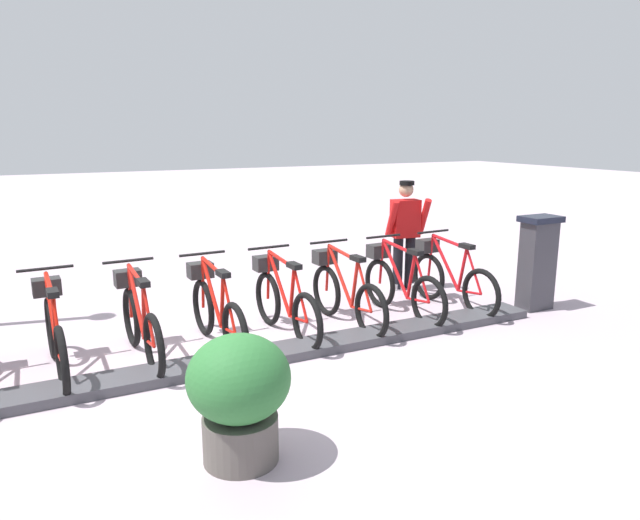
# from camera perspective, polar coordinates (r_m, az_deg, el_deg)

# --- Properties ---
(ground_plane) EXTENTS (60.00, 60.00, 0.00)m
(ground_plane) POSITION_cam_1_polar(r_m,az_deg,el_deg) (6.18, -10.21, -10.43)
(ground_plane) COLOR #BFABB6
(dock_rail_base) EXTENTS (0.44, 8.23, 0.10)m
(dock_rail_base) POSITION_cam_1_polar(r_m,az_deg,el_deg) (6.16, -10.23, -10.00)
(dock_rail_base) COLOR #47474C
(dock_rail_base) RESTS_ON ground
(payment_kiosk) EXTENTS (0.36, 0.52, 1.28)m
(payment_kiosk) POSITION_cam_1_polar(r_m,az_deg,el_deg) (8.40, 20.46, -0.11)
(payment_kiosk) COLOR #38383D
(payment_kiosk) RESTS_ON ground
(bike_docked_0) EXTENTS (1.72, 0.54, 1.02)m
(bike_docked_0) POSITION_cam_1_polar(r_m,az_deg,el_deg) (8.17, 12.58, -1.64)
(bike_docked_0) COLOR black
(bike_docked_0) RESTS_ON ground
(bike_docked_1) EXTENTS (1.72, 0.54, 1.02)m
(bike_docked_1) POSITION_cam_1_polar(r_m,az_deg,el_deg) (7.69, 7.79, -2.34)
(bike_docked_1) COLOR black
(bike_docked_1) RESTS_ON ground
(bike_docked_2) EXTENTS (1.72, 0.54, 1.02)m
(bike_docked_2) POSITION_cam_1_polar(r_m,az_deg,el_deg) (7.27, 2.40, -3.12)
(bike_docked_2) COLOR black
(bike_docked_2) RESTS_ON ground
(bike_docked_3) EXTENTS (1.72, 0.54, 1.02)m
(bike_docked_3) POSITION_cam_1_polar(r_m,az_deg,el_deg) (6.92, -3.60, -3.95)
(bike_docked_3) COLOR black
(bike_docked_3) RESTS_ON ground
(bike_docked_4) EXTENTS (1.72, 0.54, 1.02)m
(bike_docked_4) POSITION_cam_1_polar(r_m,az_deg,el_deg) (6.66, -10.17, -4.81)
(bike_docked_4) COLOR black
(bike_docked_4) RESTS_ON ground
(bike_docked_5) EXTENTS (1.72, 0.54, 1.02)m
(bike_docked_5) POSITION_cam_1_polar(r_m,az_deg,el_deg) (6.49, -17.20, -5.66)
(bike_docked_5) COLOR black
(bike_docked_5) RESTS_ON ground
(bike_docked_6) EXTENTS (1.72, 0.54, 1.02)m
(bike_docked_6) POSITION_cam_1_polar(r_m,az_deg,el_deg) (6.42, -24.51, -6.45)
(bike_docked_6) COLOR black
(bike_docked_6) RESTS_ON ground
(worker_near_rack) EXTENTS (0.53, 0.67, 1.66)m
(worker_near_rack) POSITION_cam_1_polar(r_m,az_deg,el_deg) (8.87, 8.32, 2.81)
(worker_near_rack) COLOR white
(worker_near_rack) RESTS_ON ground
(planter_bush) EXTENTS (0.76, 0.76, 0.97)m
(planter_bush) POSITION_cam_1_polar(r_m,az_deg,el_deg) (4.37, -7.90, -12.67)
(planter_bush) COLOR #59544C
(planter_bush) RESTS_ON ground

